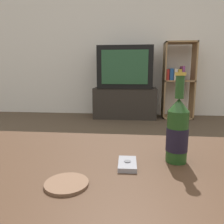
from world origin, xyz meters
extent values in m
cube|color=silver|center=(0.00, 3.02, 1.30)|extent=(8.00, 0.05, 2.60)
cube|color=#422B1C|center=(0.00, 0.00, 0.39)|extent=(1.40, 0.72, 0.04)
cube|color=#28231E|center=(0.07, 2.74, 0.23)|extent=(0.93, 0.43, 0.46)
cube|color=black|center=(0.07, 2.74, 0.76)|extent=(0.79, 0.46, 0.60)
cube|color=#234C2D|center=(0.07, 2.50, 0.76)|extent=(0.65, 0.01, 0.47)
cube|color=#99754C|center=(0.66, 2.81, 0.56)|extent=(0.02, 0.30, 1.13)
cube|color=#99754C|center=(1.09, 2.81, 0.56)|extent=(0.02, 0.30, 1.13)
cube|color=#99754C|center=(0.87, 2.81, 0.01)|extent=(0.45, 0.30, 0.02)
cube|color=#99754C|center=(0.87, 2.81, 0.56)|extent=(0.45, 0.30, 0.02)
cube|color=#99754C|center=(0.87, 2.81, 1.12)|extent=(0.45, 0.30, 0.02)
cube|color=maroon|center=(0.70, 2.81, 0.65)|extent=(0.04, 0.21, 0.16)
cube|color=navy|center=(0.75, 2.81, 0.66)|extent=(0.05, 0.21, 0.17)
cube|color=beige|center=(0.81, 2.81, 0.66)|extent=(0.05, 0.21, 0.17)
cube|color=#B7932D|center=(0.87, 2.81, 0.65)|extent=(0.05, 0.21, 0.16)
cube|color=#7F3875|center=(0.92, 2.81, 0.68)|extent=(0.04, 0.21, 0.21)
cylinder|color=#1E4219|center=(0.34, 0.07, 0.49)|extent=(0.06, 0.06, 0.16)
cylinder|color=black|center=(0.34, 0.07, 0.49)|extent=(0.07, 0.07, 0.07)
cone|color=#1E4219|center=(0.34, 0.07, 0.59)|extent=(0.06, 0.06, 0.04)
cylinder|color=#1E4219|center=(0.34, 0.07, 0.65)|extent=(0.03, 0.03, 0.07)
cylinder|color=#B79333|center=(0.34, 0.07, 0.69)|extent=(0.03, 0.03, 0.01)
cube|color=gray|center=(0.19, 0.02, 0.42)|extent=(0.06, 0.10, 0.01)
cylinder|color=slate|center=(0.19, 0.02, 0.43)|extent=(0.02, 0.02, 0.00)
cylinder|color=brown|center=(0.04, -0.11, 0.42)|extent=(0.11, 0.11, 0.01)
camera|label=1|loc=(0.21, -0.60, 0.69)|focal=35.00mm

